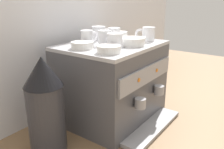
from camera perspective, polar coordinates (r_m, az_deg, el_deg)
name	(u,v)px	position (r m, az deg, el deg)	size (l,w,h in m)	color
ground_plane	(112,115)	(1.46, 0.00, -9.87)	(4.00, 4.00, 0.00)	brown
tiled_backsplash_wall	(70,25)	(1.51, -10.13, 11.72)	(2.80, 0.03, 1.05)	silver
espresso_machine	(113,82)	(1.37, 0.16, -1.78)	(0.56, 0.55, 0.44)	#4C4C51
ceramic_cup_0	(114,35)	(1.34, 0.52, 9.55)	(0.10, 0.08, 0.08)	white
ceramic_cup_1	(148,34)	(1.41, 8.65, 9.68)	(0.07, 0.11, 0.08)	white
ceramic_cup_2	(114,41)	(1.19, 0.54, 8.22)	(0.08, 0.12, 0.07)	white
ceramic_cup_3	(88,37)	(1.29, -5.90, 8.95)	(0.11, 0.07, 0.08)	white
ceramic_cup_4	(105,38)	(1.26, -1.71, 8.83)	(0.07, 0.11, 0.08)	white
ceramic_cup_5	(99,33)	(1.44, -3.09, 10.01)	(0.09, 0.12, 0.08)	white
ceramic_bowl_0	(119,35)	(1.50, 1.67, 9.57)	(0.11, 0.11, 0.04)	white
ceramic_bowl_1	(133,42)	(1.26, 5.08, 7.91)	(0.13, 0.13, 0.04)	white
ceramic_bowl_2	(82,45)	(1.19, -7.19, 7.05)	(0.11, 0.11, 0.03)	white
ceramic_bowl_3	(109,49)	(1.09, -0.76, 6.10)	(0.11, 0.11, 0.03)	white
coffee_grinder	(45,105)	(1.10, -15.85, -7.03)	(0.17, 0.17, 0.45)	#333338
milk_pitcher	(144,87)	(1.76, 7.81, -3.01)	(0.10, 0.10, 0.11)	#B7B7BC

